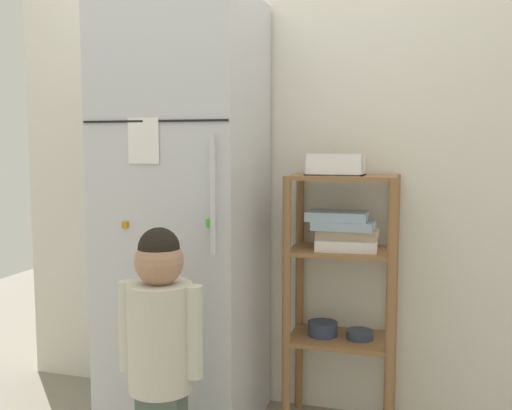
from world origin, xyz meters
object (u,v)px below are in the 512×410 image
object	(u,v)px
pantry_shelf_unit	(342,267)
fruit_bin	(335,167)
refrigerator	(185,216)
child_standing	(161,336)

from	to	relation	value
pantry_shelf_unit	fruit_bin	distance (m)	0.42
refrigerator	fruit_bin	bearing A→B (deg)	11.16
refrigerator	child_standing	distance (m)	0.64
pantry_shelf_unit	fruit_bin	world-z (taller)	fruit_bin
child_standing	fruit_bin	size ratio (longest dim) A/B	4.07
refrigerator	fruit_bin	world-z (taller)	refrigerator
pantry_shelf_unit	fruit_bin	bearing A→B (deg)	-158.51
refrigerator	child_standing	size ratio (longest dim) A/B	1.94
child_standing	fruit_bin	distance (m)	0.99
child_standing	fruit_bin	xyz separation A→B (m)	(0.49, 0.65, 0.56)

